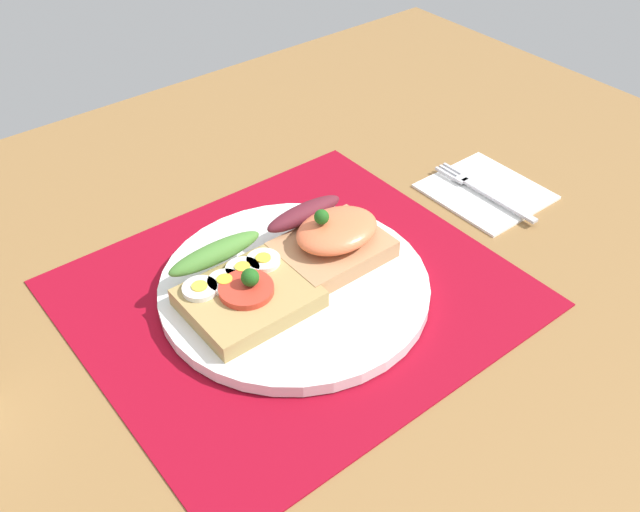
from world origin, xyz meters
The scene contains 7 objects.
ground_plane centered at (0.00, 0.00, -1.60)cm, with size 120.00×90.00×3.20cm, color olive.
placemat centered at (0.00, 0.00, 0.15)cm, with size 38.03×34.29×0.30cm, color maroon.
plate centered at (0.00, 0.00, 0.90)cm, with size 24.78×24.78×1.20cm, color white.
sandwich_egg_tomato centered at (-4.95, 1.21, 2.82)cm, with size 10.78×10.43×3.88cm.
sandwich_salmon centered at (5.18, 1.13, 3.44)cm, with size 10.14×9.30×5.44cm.
napkin centered at (26.38, -0.41, 0.30)cm, with size 11.08×11.88×0.60cm, color white.
fork centered at (25.53, -0.12, 0.76)cm, with size 1.62×13.60×0.32cm.
Camera 1 is at (-28.09, -39.01, 44.37)cm, focal length 39.61 mm.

